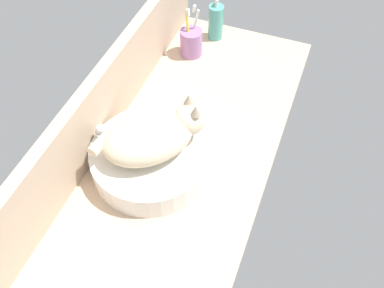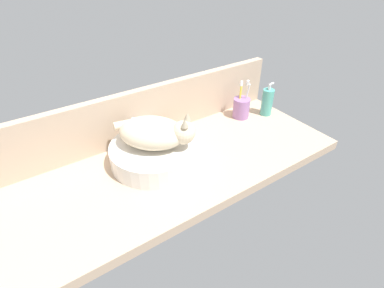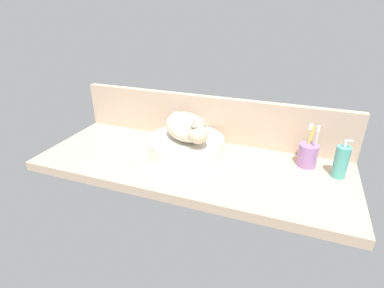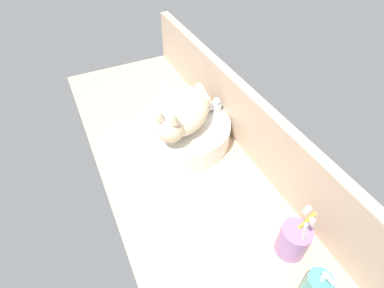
{
  "view_description": "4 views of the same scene",
  "coord_description": "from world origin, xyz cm",
  "px_view_note": "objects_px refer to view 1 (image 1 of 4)",
  "views": [
    {
      "loc": [
        -68.58,
        -30.89,
        100.47
      ],
      "look_at": [
        -0.2,
        -4.75,
        9.93
      ],
      "focal_mm": 40.0,
      "sensor_mm": 36.0,
      "label": 1
    },
    {
      "loc": [
        -45.03,
        -79.5,
        73.21
      ],
      "look_at": [
        7.79,
        -1.76,
        7.76
      ],
      "focal_mm": 28.0,
      "sensor_mm": 36.0,
      "label": 2
    },
    {
      "loc": [
        40.48,
        -107.74,
        63.77
      ],
      "look_at": [
        1.12,
        -2.64,
        9.69
      ],
      "focal_mm": 28.0,
      "sensor_mm": 36.0,
      "label": 3
    },
    {
      "loc": [
        69.79,
        -26.55,
        77.14
      ],
      "look_at": [
        7.39,
        3.43,
        9.18
      ],
      "focal_mm": 28.0,
      "sensor_mm": 36.0,
      "label": 4
    }
  ],
  "objects_px": {
    "sink_basin": "(151,159)",
    "cat": "(153,135)",
    "faucet": "(107,141)",
    "toothbrush_cup": "(191,42)",
    "soap_dispenser": "(216,22)"
  },
  "relations": [
    {
      "from": "faucet",
      "to": "toothbrush_cup",
      "type": "distance_m",
      "value": 0.53
    },
    {
      "from": "cat",
      "to": "soap_dispenser",
      "type": "distance_m",
      "value": 0.64
    },
    {
      "from": "soap_dispenser",
      "to": "sink_basin",
      "type": "bearing_deg",
      "value": -177.64
    },
    {
      "from": "sink_basin",
      "to": "faucet",
      "type": "bearing_deg",
      "value": 94.46
    },
    {
      "from": "faucet",
      "to": "soap_dispenser",
      "type": "distance_m",
      "value": 0.66
    },
    {
      "from": "sink_basin",
      "to": "soap_dispenser",
      "type": "distance_m",
      "value": 0.64
    },
    {
      "from": "sink_basin",
      "to": "cat",
      "type": "distance_m",
      "value": 0.1
    },
    {
      "from": "sink_basin",
      "to": "toothbrush_cup",
      "type": "distance_m",
      "value": 0.53
    },
    {
      "from": "soap_dispenser",
      "to": "toothbrush_cup",
      "type": "bearing_deg",
      "value": 157.66
    },
    {
      "from": "sink_basin",
      "to": "cat",
      "type": "xyz_separation_m",
      "value": [
        0.01,
        -0.01,
        0.1
      ]
    },
    {
      "from": "sink_basin",
      "to": "cat",
      "type": "bearing_deg",
      "value": -41.28
    },
    {
      "from": "faucet",
      "to": "toothbrush_cup",
      "type": "relative_size",
      "value": 0.73
    },
    {
      "from": "toothbrush_cup",
      "to": "soap_dispenser",
      "type": "bearing_deg",
      "value": -22.34
    },
    {
      "from": "sink_basin",
      "to": "soap_dispenser",
      "type": "xyz_separation_m",
      "value": [
        0.64,
        0.03,
        0.03
      ]
    },
    {
      "from": "soap_dispenser",
      "to": "faucet",
      "type": "bearing_deg",
      "value": 171.18
    }
  ]
}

